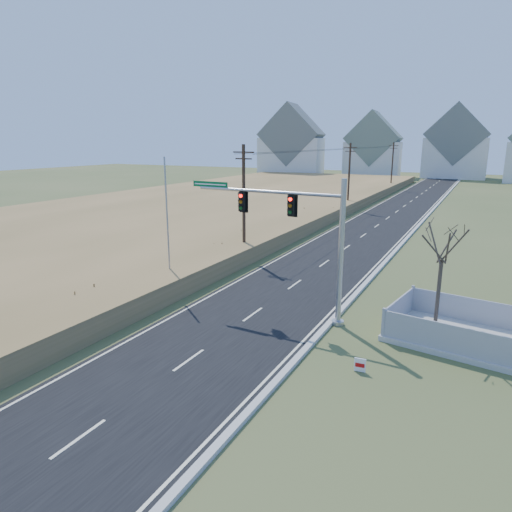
# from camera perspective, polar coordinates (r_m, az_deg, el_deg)

# --- Properties ---
(ground) EXTENTS (260.00, 260.00, 0.00)m
(ground) POSITION_cam_1_polar(r_m,az_deg,el_deg) (21.89, -5.32, -10.84)
(ground) COLOR #424F26
(ground) RESTS_ON ground
(road) EXTENTS (8.00, 180.00, 0.06)m
(road) POSITION_cam_1_polar(r_m,az_deg,el_deg) (68.16, 17.80, 5.75)
(road) COLOR black
(road) RESTS_ON ground
(curb) EXTENTS (0.30, 180.00, 0.18)m
(curb) POSITION_cam_1_polar(r_m,az_deg,el_deg) (67.63, 21.28, 5.45)
(curb) COLOR #B2AFA8
(curb) RESTS_ON ground
(reed_marsh) EXTENTS (38.00, 110.00, 1.30)m
(reed_marsh) POSITION_cam_1_polar(r_m,az_deg,el_deg) (67.04, -4.47, 6.78)
(reed_marsh) COLOR #AD844E
(reed_marsh) RESTS_ON ground
(utility_pole_near) EXTENTS (1.80, 0.26, 9.00)m
(utility_pole_near) POSITION_cam_1_polar(r_m,az_deg,el_deg) (36.36, -1.53, 6.99)
(utility_pole_near) COLOR #422D1E
(utility_pole_near) RESTS_ON ground
(utility_pole_mid) EXTENTS (1.80, 0.26, 9.00)m
(utility_pole_mid) POSITION_cam_1_polar(r_m,az_deg,el_deg) (64.21, 11.55, 9.84)
(utility_pole_mid) COLOR #422D1E
(utility_pole_mid) RESTS_ON ground
(utility_pole_far) EXTENTS (1.80, 0.26, 9.00)m
(utility_pole_far) POSITION_cam_1_polar(r_m,az_deg,el_deg) (93.40, 16.66, 10.81)
(utility_pole_far) COLOR #422D1E
(utility_pole_far) RESTS_ON ground
(condo_nw) EXTENTS (17.69, 13.38, 19.05)m
(condo_nw) POSITION_cam_1_polar(r_m,az_deg,el_deg) (126.46, 4.48, 13.45)
(condo_nw) COLOR silver
(condo_nw) RESTS_ON ground
(condo_nnw) EXTENTS (14.93, 11.17, 17.03)m
(condo_nnw) POSITION_cam_1_polar(r_m,az_deg,el_deg) (127.97, 14.41, 12.72)
(condo_nnw) COLOR silver
(condo_nnw) RESTS_ON ground
(condo_n) EXTENTS (15.27, 10.20, 18.54)m
(condo_n) POSITION_cam_1_polar(r_m,az_deg,el_deg) (128.99, 23.72, 12.30)
(condo_n) COLOR silver
(condo_n) RESTS_ON ground
(traffic_signal_mast) EXTENTS (9.41, 0.90, 7.49)m
(traffic_signal_mast) POSITION_cam_1_polar(r_m,az_deg,el_deg) (23.61, 6.34, 2.71)
(traffic_signal_mast) COLOR #9EA0A5
(traffic_signal_mast) RESTS_ON ground
(fence_enclosure) EXTENTS (7.32, 5.55, 1.53)m
(fence_enclosure) POSITION_cam_1_polar(r_m,az_deg,el_deg) (23.97, 24.61, -9.08)
(fence_enclosure) COLOR #B7B5AD
(fence_enclosure) RESTS_ON ground
(open_sign) EXTENTS (0.48, 0.09, 0.59)m
(open_sign) POSITION_cam_1_polar(r_m,az_deg,el_deg) (19.70, 12.87, -13.14)
(open_sign) COLOR white
(open_sign) RESTS_ON ground
(flagpole) EXTENTS (0.37, 0.37, 8.32)m
(flagpole) POSITION_cam_1_polar(r_m,az_deg,el_deg) (29.31, -10.93, 2.28)
(flagpole) COLOR #B7B5AD
(flagpole) RESTS_ON ground
(bare_tree) EXTENTS (2.28, 2.28, 6.05)m
(bare_tree) POSITION_cam_1_polar(r_m,az_deg,el_deg) (22.21, 22.41, 1.78)
(bare_tree) COLOR #4C3F33
(bare_tree) RESTS_ON ground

